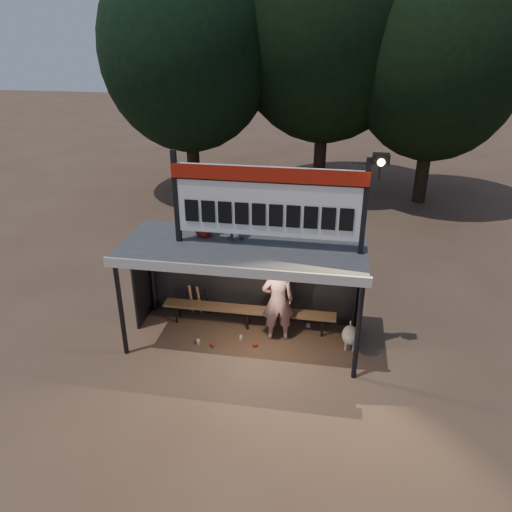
# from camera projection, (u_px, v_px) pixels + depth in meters

# --- Properties ---
(ground) EXTENTS (80.00, 80.00, 0.00)m
(ground) POSITION_uv_depth(u_px,v_px,m) (244.00, 340.00, 11.15)
(ground) COLOR brown
(ground) RESTS_ON ground
(player) EXTENTS (0.80, 0.62, 1.93)m
(player) POSITION_uv_depth(u_px,v_px,m) (278.00, 301.00, 10.80)
(player) COLOR silver
(player) RESTS_ON ground
(child_a) EXTENTS (0.50, 0.42, 0.91)m
(child_a) POSITION_uv_depth(u_px,v_px,m) (233.00, 218.00, 10.28)
(child_a) COLOR slate
(child_a) RESTS_ON dugout_shelter
(child_b) EXTENTS (0.62, 0.61, 1.08)m
(child_b) POSITION_uv_depth(u_px,v_px,m) (203.00, 212.00, 10.38)
(child_b) COLOR maroon
(child_b) RESTS_ON dugout_shelter
(dugout_shelter) EXTENTS (5.10, 2.08, 2.32)m
(dugout_shelter) POSITION_uv_depth(u_px,v_px,m) (245.00, 261.00, 10.58)
(dugout_shelter) COLOR #3B3B3D
(dugout_shelter) RESTS_ON ground
(scoreboard_assembly) EXTENTS (4.10, 0.27, 1.99)m
(scoreboard_assembly) POSITION_uv_depth(u_px,v_px,m) (271.00, 200.00, 9.64)
(scoreboard_assembly) COLOR black
(scoreboard_assembly) RESTS_ON dugout_shelter
(bench) EXTENTS (4.00, 0.35, 0.48)m
(bench) POSITION_uv_depth(u_px,v_px,m) (249.00, 310.00, 11.45)
(bench) COLOR brown
(bench) RESTS_ON ground
(tree_left) EXTENTS (6.46, 6.46, 9.27)m
(tree_left) POSITION_uv_depth(u_px,v_px,m) (187.00, 49.00, 18.32)
(tree_left) COLOR black
(tree_left) RESTS_ON ground
(tree_mid) EXTENTS (7.22, 7.22, 10.36)m
(tree_mid) POSITION_uv_depth(u_px,v_px,m) (327.00, 30.00, 18.62)
(tree_mid) COLOR #312215
(tree_mid) RESTS_ON ground
(tree_right) EXTENTS (6.08, 6.08, 8.72)m
(tree_right) POSITION_uv_depth(u_px,v_px,m) (438.00, 61.00, 17.54)
(tree_right) COLOR black
(tree_right) RESTS_ON ground
(dog) EXTENTS (0.36, 0.81, 0.49)m
(dog) POSITION_uv_depth(u_px,v_px,m) (350.00, 336.00, 10.79)
(dog) COLOR beige
(dog) RESTS_ON ground
(bats) EXTENTS (0.48, 0.33, 0.84)m
(bats) POSITION_uv_depth(u_px,v_px,m) (199.00, 300.00, 11.89)
(bats) COLOR #9C7549
(bats) RESTS_ON ground
(litter) EXTENTS (2.45, 1.38, 0.08)m
(litter) POSITION_uv_depth(u_px,v_px,m) (251.00, 336.00, 11.22)
(litter) COLOR #A2271B
(litter) RESTS_ON ground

